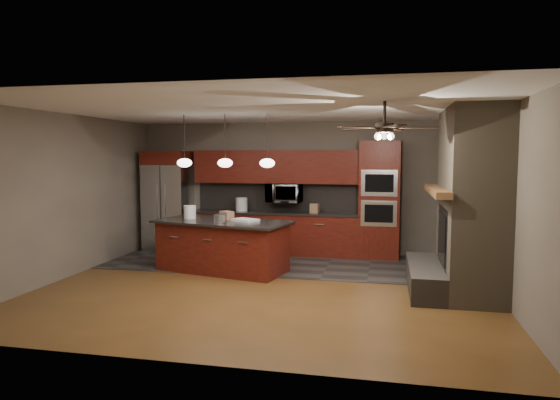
% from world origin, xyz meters
% --- Properties ---
extents(ground, '(7.00, 7.00, 0.00)m').
position_xyz_m(ground, '(0.00, 0.00, 0.00)').
color(ground, brown).
rests_on(ground, ground).
extents(ceiling, '(7.00, 6.00, 0.02)m').
position_xyz_m(ceiling, '(0.00, 0.00, 2.80)').
color(ceiling, white).
rests_on(ceiling, back_wall).
extents(back_wall, '(7.00, 0.02, 2.80)m').
position_xyz_m(back_wall, '(0.00, 3.00, 1.40)').
color(back_wall, '#6F6758').
rests_on(back_wall, ground).
extents(right_wall, '(0.02, 6.00, 2.80)m').
position_xyz_m(right_wall, '(3.50, 0.00, 1.40)').
color(right_wall, '#6F6758').
rests_on(right_wall, ground).
extents(left_wall, '(0.02, 6.00, 2.80)m').
position_xyz_m(left_wall, '(-3.50, 0.00, 1.40)').
color(left_wall, '#6F6758').
rests_on(left_wall, ground).
extents(slate_tile_patch, '(7.00, 2.40, 0.01)m').
position_xyz_m(slate_tile_patch, '(0.00, 1.80, 0.01)').
color(slate_tile_patch, '#363330').
rests_on(slate_tile_patch, ground).
extents(fireplace_column, '(1.30, 2.10, 2.80)m').
position_xyz_m(fireplace_column, '(3.04, 0.40, 1.30)').
color(fireplace_column, '#726651').
rests_on(fireplace_column, ground).
extents(back_cabinetry, '(3.59, 0.64, 2.20)m').
position_xyz_m(back_cabinetry, '(-0.48, 2.74, 0.89)').
color(back_cabinetry, '#5D2011').
rests_on(back_cabinetry, ground).
extents(oven_tower, '(0.80, 0.63, 2.38)m').
position_xyz_m(oven_tower, '(1.70, 2.69, 1.19)').
color(oven_tower, '#5D2011').
rests_on(oven_tower, ground).
extents(microwave, '(0.73, 0.41, 0.50)m').
position_xyz_m(microwave, '(-0.27, 2.75, 1.30)').
color(microwave, silver).
rests_on(microwave, back_cabinetry).
extents(refrigerator, '(0.94, 0.75, 2.18)m').
position_xyz_m(refrigerator, '(-2.87, 2.62, 1.09)').
color(refrigerator, silver).
rests_on(refrigerator, ground).
extents(kitchen_island, '(2.59, 1.59, 0.92)m').
position_xyz_m(kitchen_island, '(-1.04, 0.92, 0.46)').
color(kitchen_island, '#5D2011').
rests_on(kitchen_island, ground).
extents(white_bucket, '(0.30, 0.30, 0.24)m').
position_xyz_m(white_bucket, '(-1.73, 1.09, 1.04)').
color(white_bucket, white).
rests_on(white_bucket, kitchen_island).
extents(paint_can, '(0.28, 0.28, 0.14)m').
position_xyz_m(paint_can, '(-1.02, 0.74, 0.99)').
color(paint_can, '#A6A6AB').
rests_on(paint_can, kitchen_island).
extents(paint_tray, '(0.53, 0.48, 0.04)m').
position_xyz_m(paint_tray, '(-0.61, 0.93, 0.94)').
color(paint_tray, silver).
rests_on(paint_tray, kitchen_island).
extents(cardboard_box, '(0.29, 0.28, 0.15)m').
position_xyz_m(cardboard_box, '(-1.02, 1.13, 0.99)').
color(cardboard_box, '#92664B').
rests_on(cardboard_box, kitchen_island).
extents(counter_bucket, '(0.33, 0.33, 0.29)m').
position_xyz_m(counter_bucket, '(-1.20, 2.70, 1.04)').
color(counter_bucket, white).
rests_on(counter_bucket, back_cabinetry).
extents(counter_box, '(0.19, 0.16, 0.19)m').
position_xyz_m(counter_box, '(0.39, 2.65, 1.00)').
color(counter_box, '#936F4B').
rests_on(counter_box, back_cabinetry).
extents(pendant_left, '(0.26, 0.26, 0.92)m').
position_xyz_m(pendant_left, '(-1.65, 0.70, 1.96)').
color(pendant_left, black).
rests_on(pendant_left, ceiling).
extents(pendant_center, '(0.26, 0.26, 0.92)m').
position_xyz_m(pendant_center, '(-0.90, 0.70, 1.96)').
color(pendant_center, black).
rests_on(pendant_center, ceiling).
extents(pendant_right, '(0.26, 0.26, 0.92)m').
position_xyz_m(pendant_right, '(-0.15, 0.70, 1.96)').
color(pendant_right, black).
rests_on(pendant_right, ceiling).
extents(ceiling_fan, '(1.27, 1.33, 0.41)m').
position_xyz_m(ceiling_fan, '(1.80, -0.80, 2.46)').
color(ceiling_fan, black).
rests_on(ceiling_fan, ceiling).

